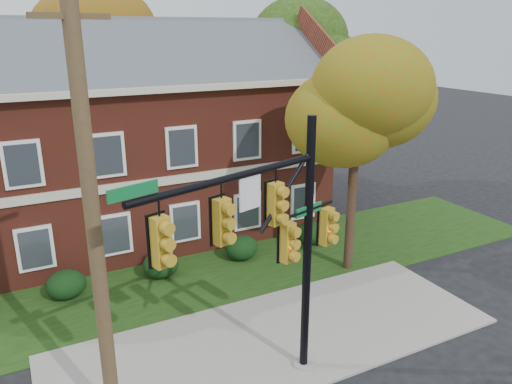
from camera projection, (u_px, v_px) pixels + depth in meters
name	position (u px, v px, depth m)	size (l,w,h in m)	color
ground	(293.00, 357.00, 14.82)	(120.00, 120.00, 0.00)	black
sidewalk	(277.00, 338.00, 15.65)	(14.00, 5.00, 0.08)	gray
grass_strip	(215.00, 273.00, 19.89)	(30.00, 6.00, 0.04)	#193811
apartment_building	(121.00, 129.00, 22.51)	(18.80, 8.80, 9.74)	maroon
hedge_left	(66.00, 285.00, 17.94)	(1.40, 1.26, 1.05)	black
hedge_center	(161.00, 265.00, 19.46)	(1.40, 1.26, 1.05)	black
hedge_right	(242.00, 248.00, 20.97)	(1.40, 1.26, 1.05)	black
hedge_far_right	(311.00, 233.00, 22.48)	(1.40, 1.26, 1.05)	black
tree_near_right	(365.00, 104.00, 18.27)	(4.50, 4.25, 8.58)	black
tree_right_rear	(321.00, 51.00, 27.16)	(6.30, 5.95, 10.62)	black
tree_far_rear	(108.00, 37.00, 28.53)	(6.84, 6.46, 11.52)	black
traffic_signal	(273.00, 235.00, 12.09)	(6.30, 2.06, 7.28)	gray
utility_pole	(94.00, 227.00, 10.73)	(1.57, 0.58, 10.31)	#4D3A24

